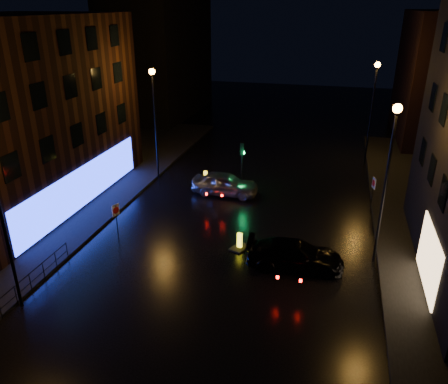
{
  "coord_description": "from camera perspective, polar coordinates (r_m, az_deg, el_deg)",
  "views": [
    {
      "loc": [
        5.19,
        -15.21,
        12.57
      ],
      "look_at": [
        -0.58,
        6.59,
        2.8
      ],
      "focal_mm": 35.0,
      "sensor_mm": 36.0,
      "label": 1
    }
  ],
  "objects": [
    {
      "name": "dark_sedan",
      "position": [
        22.87,
        9.27,
        -8.12
      ],
      "size": [
        5.13,
        2.43,
        1.44
      ],
      "primitive_type": "imported",
      "rotation": [
        0.0,
        0.0,
        1.65
      ],
      "color": "black",
      "rests_on": "ground"
    },
    {
      "name": "building_far_left",
      "position": [
        54.78,
        -8.39,
        17.36
      ],
      "size": [
        8.0,
        16.0,
        14.0
      ],
      "primitive_type": "cube",
      "color": "black",
      "rests_on": "ground"
    },
    {
      "name": "road_sign_right",
      "position": [
        29.94,
        18.95,
        0.76
      ],
      "size": [
        0.19,
        0.53,
        2.24
      ],
      "rotation": [
        0.0,
        0.0,
        3.41
      ],
      "color": "black",
      "rests_on": "ground"
    },
    {
      "name": "building_left",
      "position": [
        31.78,
        -26.61,
        9.05
      ],
      "size": [
        10.0,
        18.0,
        12.0
      ],
      "primitive_type": "cube",
      "color": "black",
      "rests_on": "ground"
    },
    {
      "name": "guard_railing",
      "position": [
        22.71,
        -24.06,
        -10.28
      ],
      "size": [
        0.05,
        6.04,
        1.0
      ],
      "color": "black",
      "rests_on": "ground"
    },
    {
      "name": "street_lamp_lfar",
      "position": [
        32.73,
        -9.09,
        10.77
      ],
      "size": [
        0.44,
        0.44,
        8.37
      ],
      "color": "black",
      "rests_on": "ground"
    },
    {
      "name": "bollard_far",
      "position": [
        33.25,
        -2.41,
        1.57
      ],
      "size": [
        0.94,
        1.21,
        0.94
      ],
      "rotation": [
        0.0,
        0.0,
        -0.24
      ],
      "color": "black",
      "rests_on": "ground"
    },
    {
      "name": "street_lamp_rnear",
      "position": [
        22.49,
        20.75,
        3.71
      ],
      "size": [
        0.44,
        0.44,
        8.37
      ],
      "color": "black",
      "rests_on": "ground"
    },
    {
      "name": "pavement_left",
      "position": [
        32.61,
        -22.75,
        -1.04
      ],
      "size": [
        12.0,
        44.0,
        0.15
      ],
      "primitive_type": "cube",
      "color": "black",
      "rests_on": "ground"
    },
    {
      "name": "bollard_near",
      "position": [
        24.47,
        2.04,
        -6.93
      ],
      "size": [
        1.07,
        1.28,
        0.95
      ],
      "rotation": [
        0.0,
        0.0,
        -0.38
      ],
      "color": "black",
      "rests_on": "ground"
    },
    {
      "name": "street_lamp_rfar",
      "position": [
        37.96,
        18.9,
        11.56
      ],
      "size": [
        0.44,
        0.44,
        8.37
      ],
      "color": "black",
      "rests_on": "ground"
    },
    {
      "name": "road_sign_left",
      "position": [
        25.66,
        -13.94,
        -2.68
      ],
      "size": [
        0.22,
        0.49,
        2.11
      ],
      "rotation": [
        0.0,
        0.0,
        -0.35
      ],
      "color": "black",
      "rests_on": "ground"
    },
    {
      "name": "building_far_right",
      "position": [
        48.67,
        27.08,
        13.21
      ],
      "size": [
        8.0,
        14.0,
        12.0
      ],
      "primitive_type": "cube",
      "color": "black",
      "rests_on": "ground"
    },
    {
      "name": "ground",
      "position": [
        20.41,
        -3.26,
        -14.65
      ],
      "size": [
        120.0,
        120.0,
        0.0
      ],
      "primitive_type": "plane",
      "color": "black",
      "rests_on": "ground"
    },
    {
      "name": "silver_hatchback",
      "position": [
        30.98,
        0.14,
        1.09
      ],
      "size": [
        4.7,
        1.9,
        1.6
      ],
      "primitive_type": "imported",
      "rotation": [
        0.0,
        0.0,
        1.57
      ],
      "color": "#B8BAC0",
      "rests_on": "ground"
    },
    {
      "name": "traffic_signal",
      "position": [
        32.25,
        2.31,
        1.43
      ],
      "size": [
        1.4,
        2.4,
        3.45
      ],
      "color": "black",
      "rests_on": "ground"
    }
  ]
}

